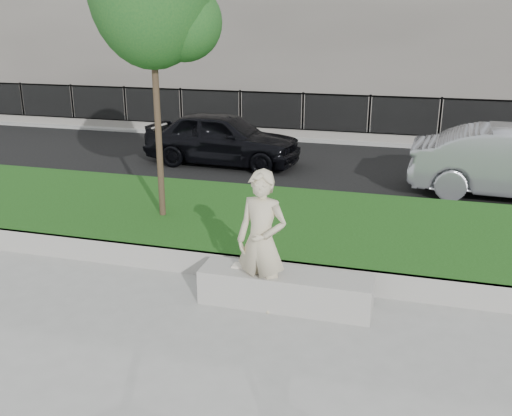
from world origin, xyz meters
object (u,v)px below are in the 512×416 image
(book, at_px, (241,266))
(man, at_px, (262,242))
(car_dark, at_px, (223,138))
(stone_bench, at_px, (285,289))

(book, bearing_deg, man, -26.71)
(book, relative_size, car_dark, 0.06)
(book, bearing_deg, stone_bench, -2.27)
(stone_bench, xyz_separation_m, man, (-0.31, -0.15, 0.76))
(man, height_order, book, man)
(man, relative_size, book, 8.22)
(stone_bench, height_order, man, man)
(man, bearing_deg, book, 163.29)
(book, bearing_deg, car_dark, 112.08)
(man, bearing_deg, stone_bench, 36.73)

